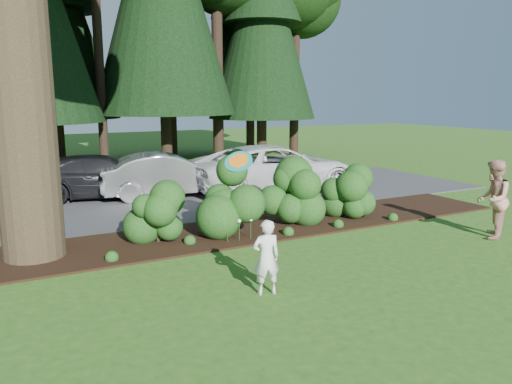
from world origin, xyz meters
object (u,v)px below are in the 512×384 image
car_white_suv (276,168)px  frisbee (239,161)px  child (266,257)px  adult (493,199)px  car_dark_suv (103,176)px  car_silver_wagon (168,175)px

car_white_suv → frisbee: frisbee is taller
child → adult: (6.47, 0.52, 0.29)m
adult → car_white_suv: bearing=-110.2°
car_white_suv → car_dark_suv: (-5.61, 1.84, -0.12)m
car_silver_wagon → child: 8.94m
car_dark_suv → frisbee: frisbee is taller
car_silver_wagon → car_dark_suv: size_ratio=0.92×
car_dark_suv → frisbee: bearing=-166.4°
car_silver_wagon → child: bearing=-179.7°
child → frisbee: (-0.37, 0.29, 1.64)m
adult → frisbee: frisbee is taller
car_silver_wagon → adult: size_ratio=2.36×
car_dark_suv → adult: bearing=-130.8°
child → frisbee: size_ratio=2.52×
car_silver_wagon → car_dark_suv: (-1.97, 0.89, -0.03)m
adult → car_dark_suv: bearing=-84.7°
car_silver_wagon → car_dark_suv: bearing=73.3°
frisbee → child: bearing=-38.4°
child → car_dark_suv: bearing=-74.0°
car_silver_wagon → adult: (5.32, -8.35, 0.18)m
car_dark_suv → frisbee: size_ratio=9.32×
car_dark_suv → child: car_dark_suv is taller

